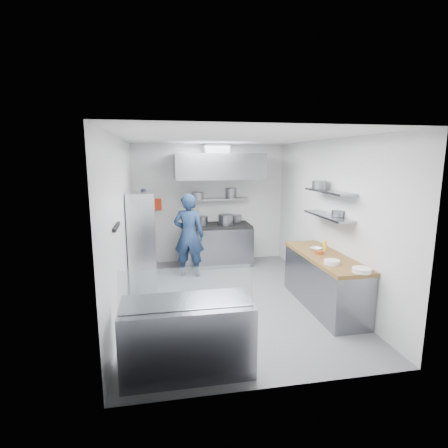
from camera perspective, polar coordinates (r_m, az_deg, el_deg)
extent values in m
plane|color=slate|center=(6.38, 1.01, -12.10)|extent=(5.00, 5.00, 0.00)
plane|color=silver|center=(5.90, 1.10, 13.88)|extent=(5.00, 5.00, 0.00)
cube|color=white|center=(8.42, -2.37, 3.36)|extent=(3.60, 2.80, 0.02)
cube|color=white|center=(3.63, 9.03, -6.59)|extent=(3.60, 2.80, 0.02)
cube|color=white|center=(5.90, -16.35, -0.22)|extent=(2.80, 5.00, 0.02)
cube|color=white|center=(6.58, 16.60, 0.86)|extent=(2.80, 5.00, 0.02)
cube|color=gray|center=(8.22, -1.23, -3.55)|extent=(1.60, 0.80, 0.90)
cube|color=black|center=(8.12, -1.24, -0.27)|extent=(1.57, 0.78, 0.06)
cylinder|color=slate|center=(8.03, -3.68, 0.54)|extent=(0.29, 0.29, 0.20)
cylinder|color=slate|center=(8.05, 0.28, 0.73)|extent=(0.34, 0.34, 0.24)
cylinder|color=slate|center=(8.48, 1.93, 0.96)|extent=(0.29, 0.29, 0.16)
cube|color=gray|center=(8.26, -1.53, 4.06)|extent=(1.60, 0.30, 0.04)
cylinder|color=slate|center=(7.95, -4.37, 4.57)|extent=(0.28, 0.28, 0.18)
cylinder|color=slate|center=(8.46, 1.14, 5.11)|extent=(0.26, 0.26, 0.22)
cube|color=gray|center=(7.80, -1.07, 9.42)|extent=(1.90, 1.15, 0.55)
cube|color=slate|center=(8.02, -1.35, 12.17)|extent=(0.55, 0.55, 0.24)
cube|color=red|center=(8.27, -10.92, 3.19)|extent=(0.22, 0.10, 0.26)
imported|color=#192C4D|center=(7.36, -5.75, -1.84)|extent=(0.73, 0.58, 1.76)
cube|color=silver|center=(6.92, -13.14, -2.51)|extent=(0.50, 0.90, 1.85)
cube|color=white|center=(6.94, -13.10, -3.53)|extent=(0.14, 0.18, 0.16)
cube|color=yellow|center=(7.24, -13.14, 1.08)|extent=(0.15, 0.19, 0.17)
cylinder|color=black|center=(6.97, -12.97, 4.88)|extent=(0.11, 0.11, 0.18)
cube|color=black|center=(4.99, -17.16, -0.44)|extent=(0.04, 0.55, 0.05)
cube|color=gray|center=(6.16, 15.98, -9.19)|extent=(0.62, 2.00, 0.84)
cube|color=brown|center=(6.03, 16.19, -5.16)|extent=(0.65, 2.04, 0.06)
cylinder|color=white|center=(5.29, 21.56, -7.02)|extent=(0.26, 0.26, 0.06)
cylinder|color=white|center=(5.54, 17.19, -5.95)|extent=(0.24, 0.24, 0.06)
cylinder|color=#D36D3B|center=(6.05, 15.30, -4.47)|extent=(0.15, 0.15, 0.06)
cylinder|color=yellow|center=(6.29, 16.15, -3.38)|extent=(0.06, 0.06, 0.18)
imported|color=white|center=(6.28, 14.75, -3.95)|extent=(0.26, 0.26, 0.05)
cube|color=gray|center=(6.23, 16.58, 1.26)|extent=(0.30, 1.30, 0.04)
cube|color=gray|center=(6.18, 16.79, 5.11)|extent=(0.30, 1.30, 0.04)
cylinder|color=slate|center=(6.09, 18.09, 1.64)|extent=(0.20, 0.20, 0.10)
cylinder|color=slate|center=(6.46, 15.31, 6.21)|extent=(0.26, 0.26, 0.14)
cube|color=gray|center=(4.29, -6.03, -17.84)|extent=(1.50, 0.70, 0.85)
cube|color=silver|center=(3.91, -6.07, -10.35)|extent=(1.47, 0.19, 0.42)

